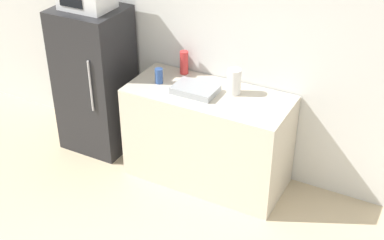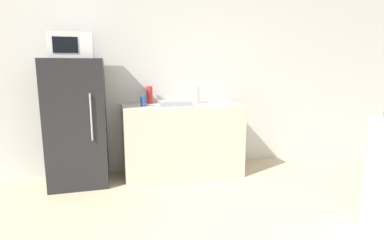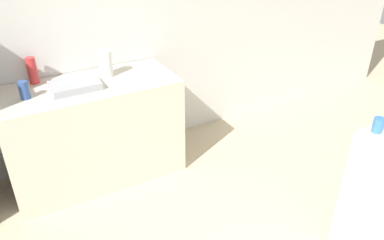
{
  "view_description": "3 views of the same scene",
  "coord_description": "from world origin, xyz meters",
  "px_view_note": "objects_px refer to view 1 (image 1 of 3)",
  "views": [
    {
      "loc": [
        1.59,
        -1.06,
        3.23
      ],
      "look_at": [
        -0.01,
        1.96,
        1.16
      ],
      "focal_mm": 50.0,
      "sensor_mm": 36.0,
      "label": 1
    },
    {
      "loc": [
        -1.14,
        -0.99,
        1.43
      ],
      "look_at": [
        -0.31,
        2.1,
        0.85
      ],
      "focal_mm": 28.0,
      "sensor_mm": 36.0,
      "label": 2
    },
    {
      "loc": [
        -0.91,
        -0.23,
        2.22
      ],
      "look_at": [
        0.22,
        1.8,
        0.93
      ],
      "focal_mm": 35.0,
      "sensor_mm": 36.0,
      "label": 3
    }
  ],
  "objects_px": {
    "bottle_short": "(159,76)",
    "paper_towel_roll": "(234,82)",
    "bottle_tall": "(184,62)",
    "refrigerator": "(95,80)"
  },
  "relations": [
    {
      "from": "refrigerator",
      "to": "bottle_tall",
      "type": "bearing_deg",
      "value": 14.59
    },
    {
      "from": "bottle_short",
      "to": "bottle_tall",
      "type": "bearing_deg",
      "value": 68.76
    },
    {
      "from": "bottle_tall",
      "to": "paper_towel_roll",
      "type": "relative_size",
      "value": 0.97
    },
    {
      "from": "bottle_short",
      "to": "paper_towel_roll",
      "type": "relative_size",
      "value": 0.61
    },
    {
      "from": "bottle_tall",
      "to": "bottle_short",
      "type": "distance_m",
      "value": 0.31
    },
    {
      "from": "bottle_tall",
      "to": "bottle_short",
      "type": "bearing_deg",
      "value": -111.24
    },
    {
      "from": "refrigerator",
      "to": "bottle_tall",
      "type": "xyz_separation_m",
      "value": [
        0.9,
        0.24,
        0.3
      ]
    },
    {
      "from": "bottle_tall",
      "to": "refrigerator",
      "type": "bearing_deg",
      "value": -165.41
    },
    {
      "from": "bottle_short",
      "to": "paper_towel_roll",
      "type": "distance_m",
      "value": 0.72
    },
    {
      "from": "refrigerator",
      "to": "bottle_tall",
      "type": "height_order",
      "value": "refrigerator"
    }
  ]
}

